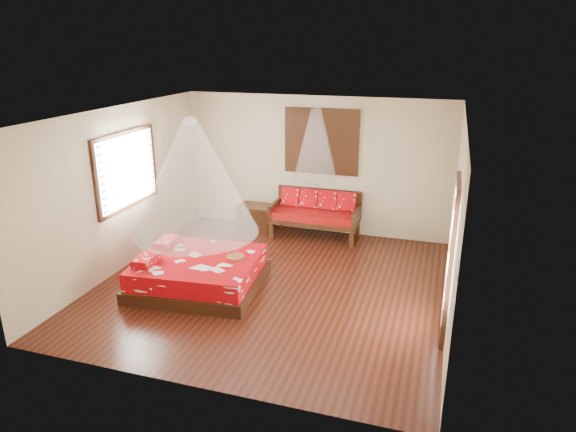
# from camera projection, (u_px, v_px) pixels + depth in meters

# --- Properties ---
(room) EXTENTS (5.54, 5.54, 2.84)m
(room) POSITION_uv_depth(u_px,v_px,m) (271.00, 204.00, 8.00)
(room) COLOR black
(room) RESTS_ON ground
(bed) EXTENTS (2.12, 1.95, 0.63)m
(bed) POSITION_uv_depth(u_px,v_px,m) (198.00, 272.00, 8.34)
(bed) COLOR black
(bed) RESTS_ON floor
(daybed) EXTENTS (1.77, 0.79, 0.94)m
(daybed) POSITION_uv_depth(u_px,v_px,m) (316.00, 212.00, 10.40)
(daybed) COLOR black
(daybed) RESTS_ON floor
(storage_chest) EXTENTS (0.75, 0.56, 0.51)m
(storage_chest) POSITION_uv_depth(u_px,v_px,m) (256.00, 217.00, 10.93)
(storage_chest) COLOR black
(storage_chest) RESTS_ON floor
(shutter_panel) EXTENTS (1.52, 0.06, 1.32)m
(shutter_panel) POSITION_uv_depth(u_px,v_px,m) (321.00, 142.00, 10.26)
(shutter_panel) COLOR black
(shutter_panel) RESTS_ON wall_back
(window_left) EXTENTS (0.10, 1.74, 1.34)m
(window_left) POSITION_uv_depth(u_px,v_px,m) (127.00, 170.00, 8.86)
(window_left) COLOR black
(window_left) RESTS_ON wall_left
(glazed_door) EXTENTS (0.08, 1.02, 2.16)m
(glazed_door) POSITION_uv_depth(u_px,v_px,m) (450.00, 260.00, 6.80)
(glazed_door) COLOR black
(glazed_door) RESTS_ON floor
(wine_tray) EXTENTS (0.29, 0.29, 0.23)m
(wine_tray) POSITION_uv_depth(u_px,v_px,m) (235.00, 254.00, 8.26)
(wine_tray) COLOR brown
(wine_tray) RESTS_ON bed
(mosquito_net_main) EXTENTS (1.97, 1.97, 1.80)m
(mosquito_net_main) POSITION_uv_depth(u_px,v_px,m) (193.00, 177.00, 7.82)
(mosquito_net_main) COLOR white
(mosquito_net_main) RESTS_ON ceiling
(mosquito_net_daybed) EXTENTS (0.85, 0.85, 1.50)m
(mosquito_net_daybed) POSITION_uv_depth(u_px,v_px,m) (316.00, 141.00, 9.80)
(mosquito_net_daybed) COLOR white
(mosquito_net_daybed) RESTS_ON ceiling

